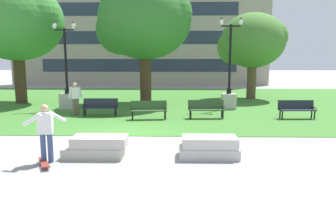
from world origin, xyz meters
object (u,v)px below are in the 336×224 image
person_skateboarder (46,130)px  lamp_post_left (67,91)px  park_bench_far_right (297,108)px  skateboard (44,163)px  park_bench_far_left (206,108)px  concrete_block_left (209,147)px  lamp_post_center (229,91)px  park_bench_near_left (149,109)px  person_bystander_near_lawn (75,97)px  concrete_block_center (97,147)px  park_bench_near_right (100,106)px

person_skateboarder → lamp_post_left: (-2.72, 10.07, 0.07)m
park_bench_far_right → lamp_post_left: 12.81m
skateboard → park_bench_far_left: (5.21, 7.48, 0.45)m
concrete_block_left → lamp_post_center: lamp_post_center is taller
park_bench_near_left → lamp_post_center: lamp_post_center is taller
lamp_post_left → lamp_post_center: bearing=1.5°
park_bench_near_left → person_bystander_near_lawn: person_bystander_near_lawn is taller
skateboard → concrete_block_left: bearing=11.8°
park_bench_far_right → concrete_block_center: bearing=-142.2°
skateboard → park_bench_far_right: park_bench_far_right is taller
lamp_post_center → lamp_post_left: lamp_post_center is taller
park_bench_near_right → person_bystander_near_lawn: (-1.38, 0.30, 0.44)m
person_skateboarder → park_bench_far_left: 8.87m
park_bench_near_left → concrete_block_left: bearing=-69.0°
skateboard → park_bench_near_right: bearing=91.8°
park_bench_far_left → park_bench_near_right: bearing=174.4°
skateboard → lamp_post_center: (6.83, 10.65, 1.00)m
concrete_block_left → park_bench_far_left: size_ratio=0.99×
park_bench_near_right → park_bench_far_right: (9.97, -0.50, 0.00)m
concrete_block_center → lamp_post_center: 11.21m
park_bench_near_right → park_bench_near_left: bearing=-18.6°
park_bench_near_right → park_bench_far_right: 9.98m
concrete_block_center → skateboard: concrete_block_center is taller
concrete_block_left → skateboard: 4.83m
concrete_block_left → park_bench_near_right: 8.62m
concrete_block_left → lamp_post_center: 9.93m
skateboard → lamp_post_left: size_ratio=0.19×
park_bench_near_left → lamp_post_center: bearing=38.1°
park_bench_near_left → lamp_post_left: (-5.11, 3.26, 0.51)m
concrete_block_left → person_bystander_near_lawn: size_ratio=1.05×
skateboard → park_bench_far_left: bearing=55.1°
park_bench_near_right → park_bench_far_left: (5.46, -0.54, 0.00)m
person_bystander_near_lawn → concrete_block_center: bearing=-68.5°
park_bench_near_right → park_bench_far_left: bearing=-5.6°
skateboard → lamp_post_center: bearing=57.3°
skateboard → lamp_post_center: lamp_post_center is taller
person_skateboarder → park_bench_far_right: bearing=36.4°
concrete_block_center → lamp_post_center: lamp_post_center is taller
concrete_block_center → park_bench_far_left: park_bench_far_left is taller
person_skateboarder → park_bench_far_left: bearing=53.7°
park_bench_near_left → park_bench_far_right: bearing=2.9°
park_bench_near_left → concrete_block_center: bearing=-100.0°
lamp_post_left → person_bystander_near_lawn: (1.12, -2.09, -0.07)m
person_bystander_near_lawn → park_bench_far_left: bearing=-7.0°
person_skateboarder → lamp_post_left: bearing=105.1°
park_bench_far_left → skateboard: bearing=-124.9°
park_bench_near_right → park_bench_far_left: size_ratio=0.99×
concrete_block_center → lamp_post_left: 10.30m
park_bench_near_left → park_bench_far_left: 2.88m
concrete_block_center → person_skateboarder: (-1.30, -0.62, 0.67)m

